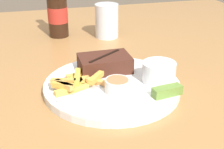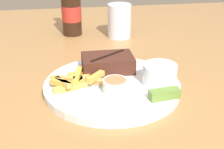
{
  "view_description": "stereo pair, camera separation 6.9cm",
  "coord_description": "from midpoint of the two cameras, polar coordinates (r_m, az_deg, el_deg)",
  "views": [
    {
      "loc": [
        -0.16,
        -0.6,
        1.1
      ],
      "look_at": [
        0.0,
        0.0,
        0.8
      ],
      "focal_mm": 50.0,
      "sensor_mm": 36.0,
      "label": 1
    },
    {
      "loc": [
        -0.1,
        -0.62,
        1.1
      ],
      "look_at": [
        0.0,
        0.0,
        0.8
      ],
      "focal_mm": 50.0,
      "sensor_mm": 36.0,
      "label": 2
    }
  ],
  "objects": [
    {
      "name": "dinner_plate",
      "position": [
        0.71,
        2.81,
        -2.19
      ],
      "size": [
        0.31,
        0.31,
        0.02
      ],
      "color": "white",
      "rests_on": "dining_table"
    },
    {
      "name": "drinking_glass",
      "position": [
        1.04,
        3.29,
        9.74
      ],
      "size": [
        0.08,
        0.08,
        0.11
      ],
      "color": "silver",
      "rests_on": "dining_table"
    },
    {
      "name": "fries_pile",
      "position": [
        0.69,
        -3.55,
        -0.99
      ],
      "size": [
        0.12,
        0.09,
        0.02
      ],
      "color": "gold",
      "rests_on": "dinner_plate"
    },
    {
      "name": "dipping_sauce_cup",
      "position": [
        0.66,
        3.84,
        -2.02
      ],
      "size": [
        0.05,
        0.05,
        0.03
      ],
      "color": "silver",
      "rests_on": "dinner_plate"
    },
    {
      "name": "steak_portion",
      "position": [
        0.75,
        2.01,
        2.06
      ],
      "size": [
        0.12,
        0.08,
        0.04
      ],
      "color": "#472319",
      "rests_on": "dinner_plate"
    },
    {
      "name": "dining_table",
      "position": [
        0.74,
        2.7,
        -6.73
      ],
      "size": [
        1.49,
        1.59,
        0.76
      ],
      "color": "#A87542",
      "rests_on": "ground_plane"
    },
    {
      "name": "fork_utensil",
      "position": [
        0.66,
        -2.92,
        -3.13
      ],
      "size": [
        0.13,
        0.07,
        0.0
      ],
      "rotation": [
        0.0,
        0.0,
        6.7
      ],
      "color": "#B7B7BC",
      "rests_on": "dinner_plate"
    },
    {
      "name": "coleslaw_cup",
      "position": [
        0.7,
        11.55,
        0.21
      ],
      "size": [
        0.08,
        0.08,
        0.05
      ],
      "color": "white",
      "rests_on": "dinner_plate"
    },
    {
      "name": "beer_bottle",
      "position": [
        1.06,
        -5.55,
        11.25
      ],
      "size": [
        0.07,
        0.07,
        0.22
      ],
      "color": "black",
      "rests_on": "dining_table"
    },
    {
      "name": "pickle_spear",
      "position": [
        0.65,
        12.62,
        -3.59
      ],
      "size": [
        0.07,
        0.03,
        0.02
      ],
      "color": "olive",
      "rests_on": "dinner_plate"
    }
  ]
}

